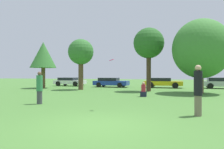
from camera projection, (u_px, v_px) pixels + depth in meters
ground_plane at (98, 125)px, 6.46m from camera, size 120.00×120.00×0.00m
person_thrower at (40, 88)px, 11.09m from camera, size 0.33×0.33×1.75m
person_catcher at (198, 90)px, 7.91m from camera, size 0.32×0.32×1.97m
frisbee at (112, 60)px, 9.35m from camera, size 0.22×0.22×0.10m
bystander_sitting at (143, 91)px, 14.72m from camera, size 0.43×0.35×1.07m
tree_0 at (43, 55)px, 23.80m from camera, size 2.98×2.98×5.35m
tree_1 at (81, 53)px, 21.44m from camera, size 2.66×2.66×5.28m
tree_2 at (149, 44)px, 19.37m from camera, size 2.88×2.88×5.99m
tree_3 at (201, 49)px, 17.32m from camera, size 4.73×4.73×6.26m
parked_car_white at (69, 81)px, 28.37m from camera, size 4.26×2.12×1.15m
parked_car_blue at (111, 82)px, 25.84m from camera, size 4.41×2.07×1.17m
parked_car_yellow at (163, 82)px, 24.48m from camera, size 4.50×2.14×1.18m
parked_car_silver at (221, 83)px, 23.16m from camera, size 4.14×2.01×1.23m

